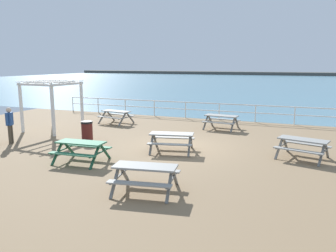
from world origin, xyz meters
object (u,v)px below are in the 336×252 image
(picnic_table_mid_centre, at_px, (221,119))
(picnic_table_far_right, at_px, (145,172))
(picnic_table_near_left, at_px, (172,138))
(lattice_pergola, at_px, (52,94))
(picnic_table_far_left, at_px, (81,147))
(picnic_table_seaward, at_px, (303,144))
(litter_bin, at_px, (87,131))
(visitor, at_px, (10,123))
(picnic_table_corner, at_px, (116,114))

(picnic_table_mid_centre, height_order, picnic_table_far_right, same)
(picnic_table_near_left, relative_size, lattice_pergola, 0.77)
(picnic_table_mid_centre, bearing_deg, picnic_table_far_left, -106.85)
(picnic_table_near_left, height_order, picnic_table_far_left, same)
(picnic_table_far_left, relative_size, picnic_table_seaward, 0.90)
(lattice_pergola, distance_m, litter_bin, 3.84)
(picnic_table_seaward, relative_size, litter_bin, 2.24)
(visitor, bearing_deg, picnic_table_far_left, 142.40)
(picnic_table_corner, bearing_deg, picnic_table_mid_centre, 14.78)
(picnic_table_mid_centre, distance_m, lattice_pergola, 9.37)
(picnic_table_mid_centre, xyz_separation_m, visitor, (-8.20, -6.98, 0.36))
(litter_bin, bearing_deg, picnic_table_near_left, -3.97)
(picnic_table_far_right, distance_m, lattice_pergola, 10.64)
(picnic_table_near_left, distance_m, lattice_pergola, 7.94)
(picnic_table_near_left, height_order, visitor, visitor)
(picnic_table_near_left, bearing_deg, picnic_table_seaward, -2.68)
(visitor, xyz_separation_m, litter_bin, (2.99, 1.69, -0.47))
(picnic_table_far_right, height_order, visitor, visitor)
(picnic_table_corner, bearing_deg, picnic_table_far_right, -46.29)
(litter_bin, bearing_deg, visitor, -150.51)
(picnic_table_near_left, xyz_separation_m, picnic_table_far_right, (0.91, -4.45, 0.00))
(picnic_table_near_left, bearing_deg, lattice_pergola, 154.55)
(picnic_table_mid_centre, relative_size, picnic_table_seaward, 0.91)
(lattice_pergola, relative_size, litter_bin, 2.85)
(picnic_table_corner, relative_size, litter_bin, 2.12)
(picnic_table_near_left, xyz_separation_m, picnic_table_corner, (-5.56, 4.98, 0.00))
(picnic_table_far_left, distance_m, picnic_table_seaward, 8.44)
(picnic_table_mid_centre, height_order, picnic_table_corner, same)
(picnic_table_corner, xyz_separation_m, lattice_pergola, (-2.05, -3.22, 1.41))
(picnic_table_far_left, height_order, litter_bin, litter_bin)
(picnic_table_seaward, distance_m, lattice_pergola, 12.80)
(picnic_table_seaward, xyz_separation_m, visitor, (-12.47, -2.25, 0.36))
(litter_bin, bearing_deg, picnic_table_mid_centre, 45.41)
(picnic_table_mid_centre, distance_m, picnic_table_far_left, 8.93)
(picnic_table_near_left, distance_m, picnic_table_corner, 7.47)
(picnic_table_seaward, xyz_separation_m, litter_bin, (-9.48, -0.56, -0.10))
(picnic_table_corner, bearing_deg, visitor, -96.73)
(picnic_table_seaward, relative_size, picnic_table_corner, 1.06)
(picnic_table_far_right, distance_m, picnic_table_corner, 11.44)
(lattice_pergola, bearing_deg, picnic_table_corner, 61.24)
(picnic_table_seaward, bearing_deg, picnic_table_near_left, -154.98)
(visitor, bearing_deg, picnic_table_far_right, 137.00)
(picnic_table_corner, relative_size, lattice_pergola, 0.75)
(picnic_table_near_left, relative_size, litter_bin, 2.19)
(picnic_table_mid_centre, height_order, picnic_table_far_left, same)
(picnic_table_far_left, distance_m, visitor, 4.98)
(picnic_table_near_left, distance_m, visitor, 7.52)
(picnic_table_mid_centre, bearing_deg, picnic_table_seaward, -42.42)
(picnic_table_near_left, relative_size, picnic_table_mid_centre, 1.07)
(lattice_pergola, xyz_separation_m, litter_bin, (3.21, -1.46, -1.52))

